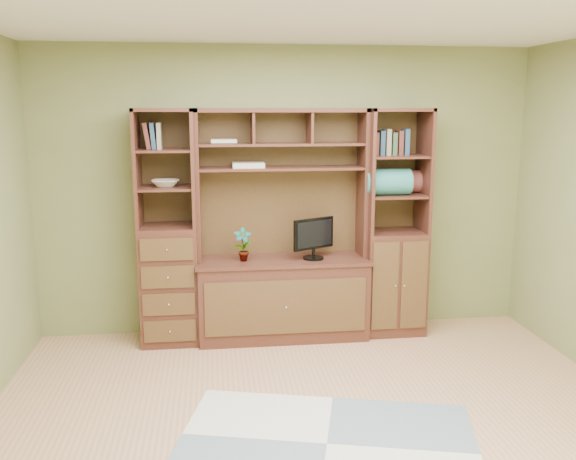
{
  "coord_description": "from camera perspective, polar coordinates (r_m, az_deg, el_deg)",
  "views": [
    {
      "loc": [
        -0.68,
        -3.5,
        2.05
      ],
      "look_at": [
        -0.08,
        1.2,
        1.1
      ],
      "focal_mm": 38.0,
      "sensor_mm": 36.0,
      "label": 1
    }
  ],
  "objects": [
    {
      "name": "room",
      "position": [
        3.64,
        3.67,
        -0.58
      ],
      "size": [
        4.6,
        4.1,
        2.64
      ],
      "color": "tan",
      "rests_on": "ground"
    },
    {
      "name": "center_hutch",
      "position": [
        5.37,
        -0.5,
        0.34
      ],
      "size": [
        1.54,
        0.53,
        2.05
      ],
      "primitive_type": "cube",
      "color": "#472218",
      "rests_on": "ground"
    },
    {
      "name": "left_tower",
      "position": [
        5.39,
        -11.17,
        0.16
      ],
      "size": [
        0.5,
        0.45,
        2.05
      ],
      "primitive_type": "cube",
      "color": "#472218",
      "rests_on": "ground"
    },
    {
      "name": "right_tower",
      "position": [
        5.62,
        9.89,
        0.66
      ],
      "size": [
        0.55,
        0.45,
        2.05
      ],
      "primitive_type": "cube",
      "color": "#472218",
      "rests_on": "ground"
    },
    {
      "name": "rug",
      "position": [
        4.0,
        3.66,
        -19.4
      ],
      "size": [
        2.1,
        1.66,
        0.01
      ],
      "primitive_type": "cube",
      "rotation": [
        0.0,
        0.0,
        -0.25
      ],
      "color": "#A2A8A7",
      "rests_on": "ground"
    },
    {
      "name": "monitor",
      "position": [
        5.38,
        2.41,
        -0.1
      ],
      "size": [
        0.45,
        0.35,
        0.51
      ],
      "primitive_type": "cube",
      "rotation": [
        0.0,
        0.0,
        0.47
      ],
      "color": "black",
      "rests_on": "center_hutch"
    },
    {
      "name": "orchid",
      "position": [
        5.34,
        -4.25,
        -1.37
      ],
      "size": [
        0.16,
        0.11,
        0.3
      ],
      "primitive_type": "imported",
      "color": "#A75738",
      "rests_on": "center_hutch"
    },
    {
      "name": "magazines",
      "position": [
        5.36,
        -3.74,
        6.1
      ],
      "size": [
        0.28,
        0.2,
        0.04
      ],
      "primitive_type": "cube",
      "color": "beige",
      "rests_on": "center_hutch"
    },
    {
      "name": "bowl",
      "position": [
        5.33,
        -11.39,
        4.32
      ],
      "size": [
        0.24,
        0.24,
        0.06
      ],
      "primitive_type": "imported",
      "color": "beige",
      "rests_on": "left_tower"
    },
    {
      "name": "blanket_teal",
      "position": [
        5.49,
        9.28,
        4.46
      ],
      "size": [
        0.4,
        0.23,
        0.23
      ],
      "primitive_type": "cube",
      "color": "#2F7C76",
      "rests_on": "right_tower"
    },
    {
      "name": "blanket_red",
      "position": [
        5.67,
        10.86,
        4.48
      ],
      "size": [
        0.37,
        0.2,
        0.2
      ],
      "primitive_type": "cube",
      "color": "brown",
      "rests_on": "right_tower"
    }
  ]
}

